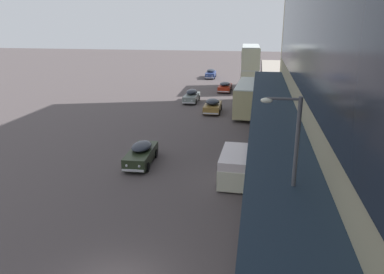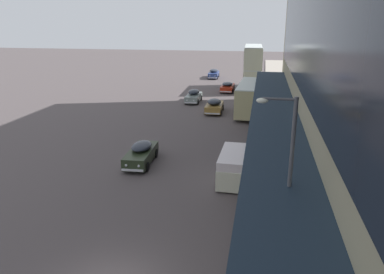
% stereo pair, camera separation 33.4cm
% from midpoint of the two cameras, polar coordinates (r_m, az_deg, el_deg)
% --- Properties ---
extents(transit_bus_kerbside_front, '(3.04, 9.33, 6.54)m').
position_cam_midpoint_polar(transit_bus_kerbside_front, '(57.74, 9.40, 10.58)').
color(transit_bus_kerbside_front, beige).
rests_on(transit_bus_kerbside_front, ground).
extents(transit_bus_kerbside_rear, '(3.02, 9.48, 3.45)m').
position_cam_midpoint_polar(transit_bus_kerbside_rear, '(42.68, 9.04, 6.16)').
color(transit_bus_kerbside_rear, tan).
rests_on(transit_bus_kerbside_rear, ground).
extents(sedan_second_near, '(1.93, 4.75, 1.53)m').
position_cam_midpoint_polar(sedan_second_near, '(27.76, -7.40, -2.47)').
color(sedan_second_near, '#27311E').
rests_on(sedan_second_near, ground).
extents(sedan_oncoming_front, '(1.76, 4.49, 1.62)m').
position_cam_midpoint_polar(sedan_oncoming_front, '(48.47, 0.44, 6.27)').
color(sedan_oncoming_front, gray).
rests_on(sedan_oncoming_front, ground).
extents(sedan_trailing_near, '(1.91, 4.65, 1.43)m').
position_cam_midpoint_polar(sedan_trailing_near, '(56.03, 5.60, 7.63)').
color(sedan_trailing_near, '#A52612').
rests_on(sedan_trailing_near, ground).
extents(sedan_lead_near, '(1.96, 4.32, 1.62)m').
position_cam_midpoint_polar(sedan_lead_near, '(42.87, 3.64, 4.77)').
color(sedan_lead_near, olive).
rests_on(sedan_lead_near, ground).
extents(sedan_lead_mid, '(1.94, 5.07, 1.61)m').
position_cam_midpoint_polar(sedan_lead_mid, '(69.44, 3.46, 9.63)').
color(sedan_lead_mid, navy).
rests_on(sedan_lead_mid, ground).
extents(vw_van, '(1.98, 4.59, 1.96)m').
position_cam_midpoint_polar(vw_van, '(24.75, 6.78, -4.14)').
color(vw_van, beige).
rests_on(vw_van, ground).
extents(street_lamp, '(1.50, 0.28, 7.36)m').
position_cam_midpoint_polar(street_lamp, '(14.84, 14.69, -5.90)').
color(street_lamp, '#4C4C51').
rests_on(street_lamp, sidewalk_kerb).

